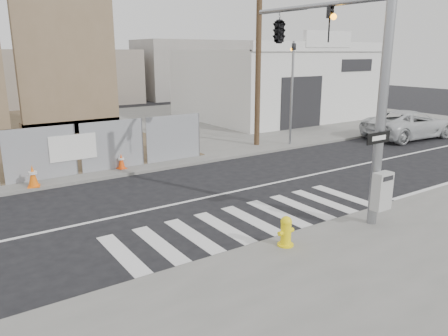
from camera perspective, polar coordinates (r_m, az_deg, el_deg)
ground at (r=14.91m, az=-2.26°, el=-3.87°), size 100.00×100.00×0.00m
sidewalk_far at (r=27.46m, az=-17.97°, el=4.27°), size 50.00×20.00×0.12m
signal_pole at (r=14.06m, az=11.12°, el=14.57°), size 0.96×5.87×7.00m
far_signal_pole at (r=22.71m, az=8.92°, el=11.43°), size 0.16×0.20×5.60m
concrete_wall_right at (r=27.03m, az=-19.62°, el=11.08°), size 5.50×1.30×8.00m
auto_shop at (r=32.98m, az=6.59°, el=10.91°), size 12.00×10.20×5.95m
utility_pole_right at (r=22.38m, az=4.54°, el=15.92°), size 1.60×0.28×10.00m
fire_hydrant at (r=11.04m, az=8.09°, el=-8.17°), size 0.48×0.45×0.77m
suv at (r=27.19m, az=23.05°, el=5.28°), size 5.93×3.06×1.60m
traffic_cone_c at (r=17.01m, az=-23.69°, el=-0.98°), size 0.50×0.50×0.80m
traffic_cone_d at (r=18.50m, az=-13.26°, el=0.88°), size 0.38×0.38×0.65m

